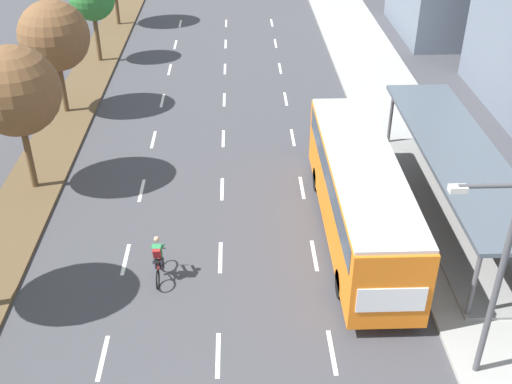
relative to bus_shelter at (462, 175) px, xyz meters
name	(u,v)px	position (x,y,z in m)	size (l,w,h in m)	color
median_strip	(58,136)	(-17.83, 7.52, -1.81)	(2.60, 52.00, 0.12)	brown
sidewalk_right	(404,131)	(-0.28, 7.52, -1.79)	(4.50, 52.00, 0.15)	#9E9E99
lane_divider_left	(148,163)	(-13.03, 4.72, -1.86)	(0.14, 45.39, 0.01)	white
lane_divider_center	(223,162)	(-9.53, 4.72, -1.86)	(0.14, 45.39, 0.01)	white
lane_divider_right	(297,161)	(-6.03, 4.72, -1.86)	(0.14, 45.39, 0.01)	white
bus_shelter	(462,175)	(0.00, 0.00, 0.00)	(2.90, 13.03, 2.86)	gray
bus	(360,190)	(-4.28, -1.29, 0.20)	(2.54, 11.29, 3.37)	orange
cyclist	(158,260)	(-11.65, -3.63, -1.08)	(0.46, 1.82, 1.71)	black
median_tree_third	(15,91)	(-17.68, 2.66, 2.67)	(3.66, 3.66, 6.26)	brown
median_tree_fourth	(54,36)	(-18.06, 10.52, 2.39)	(3.60, 3.60, 5.95)	brown
streetlight	(495,270)	(-2.11, -8.33, 2.02)	(1.91, 0.24, 6.50)	#4C4C51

